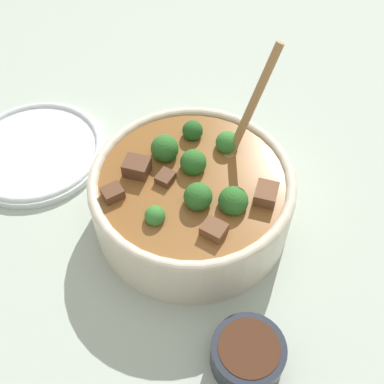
{
  "coord_description": "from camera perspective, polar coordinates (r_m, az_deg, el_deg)",
  "views": [
    {
      "loc": [
        -0.32,
        -0.27,
        0.61
      ],
      "look_at": [
        0.0,
        0.0,
        0.06
      ],
      "focal_mm": 45.0,
      "sensor_mm": 36.0,
      "label": 1
    }
  ],
  "objects": [
    {
      "name": "empty_plate",
      "position": [
        0.86,
        -18.1,
        4.72
      ],
      "size": [
        0.24,
        0.24,
        0.02
      ],
      "color": "white",
      "rests_on": "ground_plane"
    },
    {
      "name": "ground_plane",
      "position": [
        0.74,
        0.0,
        -3.05
      ],
      "size": [
        4.0,
        4.0,
        0.0
      ],
      "primitive_type": "plane",
      "color": "#ADBCAD"
    },
    {
      "name": "condiment_bowl",
      "position": [
        0.62,
        6.61,
        -18.49
      ],
      "size": [
        0.09,
        0.09,
        0.05
      ],
      "color": "#232833",
      "rests_on": "ground_plane"
    },
    {
      "name": "stew_bowl",
      "position": [
        0.69,
        0.03,
        -0.27
      ],
      "size": [
        0.3,
        0.29,
        0.25
      ],
      "color": "beige",
      "rests_on": "ground_plane"
    }
  ]
}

